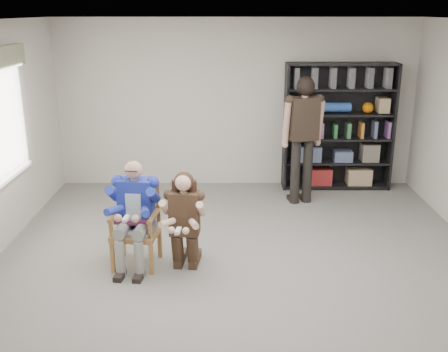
# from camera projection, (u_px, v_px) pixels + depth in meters

# --- Properties ---
(room_shell) EXTENTS (6.00, 7.00, 2.80)m
(room_shell) POSITION_uv_depth(u_px,v_px,m) (243.00, 161.00, 5.45)
(room_shell) COLOR beige
(room_shell) RESTS_ON ground
(floor) EXTENTS (6.00, 7.00, 0.01)m
(floor) POSITION_uv_depth(u_px,v_px,m) (242.00, 281.00, 5.88)
(floor) COLOR slate
(floor) RESTS_ON ground
(armchair) EXTENTS (0.63, 0.61, 0.99)m
(armchair) POSITION_uv_depth(u_px,v_px,m) (136.00, 226.00, 6.12)
(armchair) COLOR #9E6D2E
(armchair) RESTS_ON floor
(seated_man) EXTENTS (0.64, 0.83, 1.29)m
(seated_man) POSITION_uv_depth(u_px,v_px,m) (135.00, 214.00, 6.07)
(seated_man) COLOR navy
(seated_man) RESTS_ON floor
(kneeling_woman) EXTENTS (0.58, 0.84, 1.18)m
(kneeling_woman) POSITION_uv_depth(u_px,v_px,m) (184.00, 223.00, 5.97)
(kneeling_woman) COLOR #3B291D
(kneeling_woman) RESTS_ON floor
(bookshelf) EXTENTS (1.80, 0.38, 2.10)m
(bookshelf) POSITION_uv_depth(u_px,v_px,m) (338.00, 127.00, 8.68)
(bookshelf) COLOR black
(bookshelf) RESTS_ON floor
(standing_man) EXTENTS (0.66, 0.47, 1.95)m
(standing_man) POSITION_uv_depth(u_px,v_px,m) (303.00, 142.00, 8.00)
(standing_man) COLOR black
(standing_man) RESTS_ON floor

